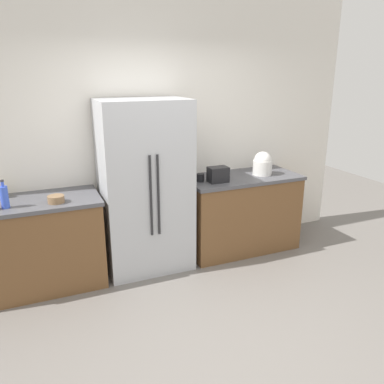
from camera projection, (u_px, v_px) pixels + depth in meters
name	position (u px, v px, depth m)	size (l,w,h in m)	color
ground_plane	(221.00, 330.00, 3.34)	(10.20, 10.20, 0.00)	slate
kitchen_back_panel	(153.00, 126.00, 4.44)	(5.10, 0.10, 3.08)	silver
counter_left	(33.00, 245.00, 3.89)	(1.36, 0.68, 0.94)	brown
counter_right	(240.00, 212.00, 4.79)	(1.39, 0.68, 0.94)	brown
refrigerator	(145.00, 187.00, 4.20)	(0.94, 0.66, 1.88)	#B2B5BA
toaster	(218.00, 175.00, 4.37)	(0.22, 0.15, 0.17)	black
rice_cooker	(263.00, 164.00, 4.67)	(0.23, 0.23, 0.28)	silver
bottle_a	(4.00, 197.00, 3.53)	(0.07, 0.07, 0.27)	blue
cup_a	(3.00, 193.00, 3.84)	(0.07, 0.07, 0.10)	yellow
cup_b	(200.00, 178.00, 4.41)	(0.09, 0.09, 0.09)	black
cup_d	(223.00, 171.00, 4.71)	(0.08, 0.08, 0.08)	white
bowl_a	(56.00, 199.00, 3.70)	(0.16, 0.16, 0.07)	brown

